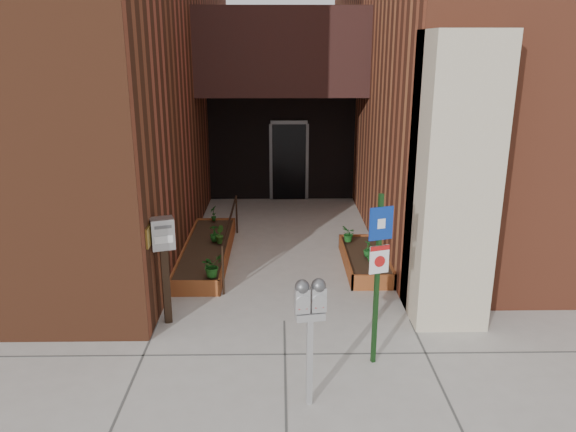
{
  "coord_description": "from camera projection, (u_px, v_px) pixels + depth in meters",
  "views": [
    {
      "loc": [
        -0.06,
        -7.99,
        4.23
      ],
      "look_at": [
        0.09,
        1.8,
        1.18
      ],
      "focal_mm": 35.0,
      "sensor_mm": 36.0,
      "label": 1
    }
  ],
  "objects": [
    {
      "name": "parking_meter",
      "position": [
        310.0,
        309.0,
        6.48
      ],
      "size": [
        0.38,
        0.2,
        1.65
      ],
      "color": "#B0B0B3",
      "rests_on": "ground"
    },
    {
      "name": "sign_post",
      "position": [
        378.0,
        263.0,
        7.3
      ],
      "size": [
        0.32,
        0.13,
        2.4
      ],
      "color": "#133312",
      "rests_on": "ground"
    },
    {
      "name": "shrub_left_b",
      "position": [
        219.0,
        234.0,
        11.41
      ],
      "size": [
        0.23,
        0.23,
        0.36
      ],
      "primitive_type": "imported",
      "rotation": [
        0.0,
        0.0,
        1.73
      ],
      "color": "#2A5A19",
      "rests_on": "planter_left"
    },
    {
      "name": "shrub_right_b",
      "position": [
        370.0,
        254.0,
        10.45
      ],
      "size": [
        0.19,
        0.19,
        0.3
      ],
      "primitive_type": "imported",
      "rotation": [
        0.0,
        0.0,
        2.87
      ],
      "color": "#18561D",
      "rests_on": "planter_right"
    },
    {
      "name": "shrub_left_a",
      "position": [
        212.0,
        265.0,
        9.76
      ],
      "size": [
        0.51,
        0.51,
        0.41
      ],
      "primitive_type": "imported",
      "rotation": [
        0.0,
        0.0,
        0.92
      ],
      "color": "#195117",
      "rests_on": "planter_left"
    },
    {
      "name": "handrail",
      "position": [
        230.0,
        224.0,
        11.17
      ],
      "size": [
        0.04,
        3.34,
        0.9
      ],
      "color": "black",
      "rests_on": "ground"
    },
    {
      "name": "shrub_left_d",
      "position": [
        213.0,
        213.0,
        12.82
      ],
      "size": [
        0.21,
        0.21,
        0.36
      ],
      "primitive_type": "imported",
      "rotation": [
        0.0,
        0.0,
        4.85
      ],
      "color": "#164F16",
      "rests_on": "planter_left"
    },
    {
      "name": "shrub_left_c",
      "position": [
        214.0,
        233.0,
        11.51
      ],
      "size": [
        0.23,
        0.23,
        0.35
      ],
      "primitive_type": "imported",
      "rotation": [
        0.0,
        0.0,
        3.32
      ],
      "color": "#185518",
      "rests_on": "planter_left"
    },
    {
      "name": "payment_dropbox",
      "position": [
        164.0,
        248.0,
        8.49
      ],
      "size": [
        0.4,
        0.34,
        1.71
      ],
      "color": "black",
      "rests_on": "ground"
    },
    {
      "name": "planter_right",
      "position": [
        365.0,
        261.0,
        10.97
      ],
      "size": [
        0.8,
        2.2,
        0.3
      ],
      "color": "brown",
      "rests_on": "ground"
    },
    {
      "name": "architecture",
      "position": [
        274.0,
        10.0,
        13.98
      ],
      "size": [
        20.0,
        14.6,
        10.0
      ],
      "color": "brown",
      "rests_on": "ground"
    },
    {
      "name": "shrub_right_c",
      "position": [
        349.0,
        234.0,
        11.48
      ],
      "size": [
        0.31,
        0.31,
        0.33
      ],
      "primitive_type": "imported",
      "rotation": [
        0.0,
        0.0,
        4.74
      ],
      "color": "#195A1C",
      "rests_on": "planter_right"
    },
    {
      "name": "ground",
      "position": [
        284.0,
        321.0,
        8.88
      ],
      "size": [
        80.0,
        80.0,
        0.0
      ],
      "primitive_type": "plane",
      "color": "#9E9991",
      "rests_on": "ground"
    },
    {
      "name": "shrub_right_a",
      "position": [
        368.0,
        249.0,
        10.68
      ],
      "size": [
        0.18,
        0.18,
        0.31
      ],
      "primitive_type": "imported",
      "rotation": [
        0.0,
        0.0,
        1.61
      ],
      "color": "#17511B",
      "rests_on": "planter_right"
    },
    {
      "name": "planter_left",
      "position": [
        207.0,
        252.0,
        11.4
      ],
      "size": [
        0.9,
        3.6,
        0.3
      ],
      "color": "brown",
      "rests_on": "ground"
    }
  ]
}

